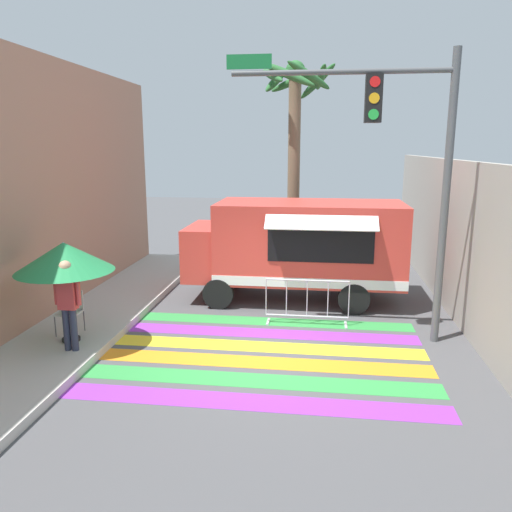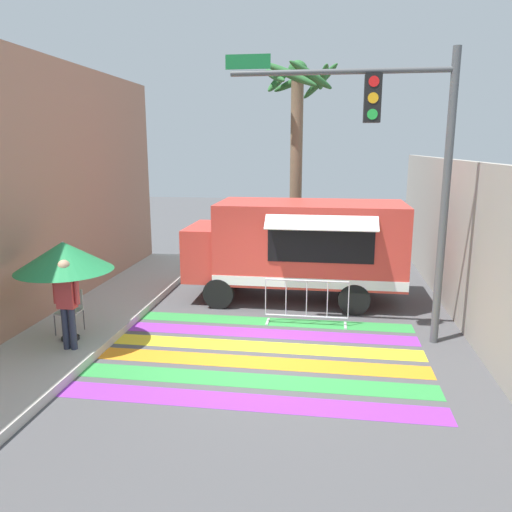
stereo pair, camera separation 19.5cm
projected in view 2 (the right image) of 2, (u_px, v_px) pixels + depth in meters
The scene contains 12 objects.
ground_plane at pixel (262, 353), 9.92m from camera, with size 60.00×60.00×0.00m, color #4C4C4F.
sidewalk_left at pixel (15, 335), 10.65m from camera, with size 4.40×16.00×0.17m.
building_left_facade at pixel (2, 197), 10.01m from camera, with size 0.25×16.00×6.05m.
concrete_wall_right at pixel (460, 240), 11.81m from camera, with size 0.20×16.00×3.71m.
crosswalk_painted at pixel (262, 354), 9.86m from camera, with size 6.40×4.36×0.01m.
food_truck at pixel (294, 244), 13.11m from camera, with size 5.62×2.69×2.62m.
traffic_signal_pole at pixel (402, 148), 9.76m from camera, with size 4.47×0.29×5.86m.
patio_umbrella at pixel (64, 257), 9.81m from camera, with size 1.90×1.90×2.03m.
folding_chair at pixel (71, 307), 10.53m from camera, with size 0.45×0.45×0.90m.
vendor_person at pixel (67, 299), 9.49m from camera, with size 0.53×0.24×1.78m.
barricade_front at pixel (307, 303), 11.42m from camera, with size 1.92×0.44×1.07m.
palm_tree at pixel (298, 129), 15.46m from camera, with size 2.45×2.49×6.57m.
Camera 2 is at (1.21, -9.19, 4.03)m, focal length 35.00 mm.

